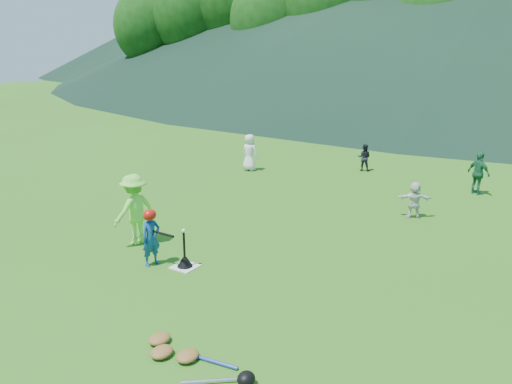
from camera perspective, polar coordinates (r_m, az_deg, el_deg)
ground at (r=9.70m, az=-8.11°, el=-8.50°), size 120.00×120.00×0.00m
home_plate at (r=9.70m, az=-8.11°, el=-8.45°), size 0.45×0.45×0.02m
baseball at (r=9.43m, az=-8.28°, el=-4.40°), size 0.08×0.08×0.08m
batter_child at (r=9.72m, az=-11.91°, el=-5.17°), size 0.33×0.44×1.09m
adult_coach at (r=10.82m, az=-13.72°, el=-1.94°), size 0.69×1.05×1.51m
fielder_a at (r=17.18m, az=-0.75°, el=4.53°), size 0.63×0.43×1.26m
fielder_b at (r=17.56m, az=12.26°, el=3.88°), size 0.51×0.43×0.93m
fielder_c at (r=15.60m, az=24.09°, el=1.96°), size 0.77×0.63×1.23m
fielder_d at (r=12.85m, az=17.66°, el=-0.85°), size 0.88×0.60×0.91m
batting_tee at (r=9.65m, az=-8.14°, el=-7.80°), size 0.30×0.30×0.68m
batter_gear at (r=9.56m, az=-11.96°, el=-2.74°), size 0.73×0.26×0.45m
equipment_pile at (r=7.02m, az=-7.89°, el=-18.09°), size 1.80×0.74×0.19m
outfield_fence at (r=35.28m, az=23.37°, el=9.13°), size 70.07×0.08×1.33m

